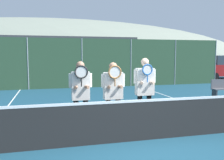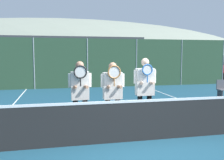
% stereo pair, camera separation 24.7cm
% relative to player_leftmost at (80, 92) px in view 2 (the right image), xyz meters
% --- Properties ---
extents(ground_plane, '(120.00, 120.00, 0.00)m').
position_rel_player_leftmost_xyz_m(ground_plane, '(1.21, -0.80, -1.07)').
color(ground_plane, navy).
extents(hill_distant, '(108.87, 60.48, 21.17)m').
position_rel_player_leftmost_xyz_m(hill_distant, '(1.21, 61.76, -1.07)').
color(hill_distant, gray).
rests_on(hill_distant, ground_plane).
extents(clubhouse_building, '(13.49, 5.50, 3.42)m').
position_rel_player_leftmost_xyz_m(clubhouse_building, '(0.03, 17.09, 0.66)').
color(clubhouse_building, '#9EA3A8').
rests_on(clubhouse_building, ground_plane).
extents(fence_back, '(18.24, 0.06, 2.90)m').
position_rel_player_leftmost_xyz_m(fence_back, '(1.21, 8.63, 0.38)').
color(fence_back, gray).
rests_on(fence_back, ground_plane).
extents(tennis_net, '(9.38, 0.09, 1.06)m').
position_rel_player_leftmost_xyz_m(tennis_net, '(1.21, -0.80, -0.57)').
color(tennis_net, gray).
rests_on(tennis_net, ground_plane).
extents(court_line_left_sideline, '(0.05, 16.00, 0.01)m').
position_rel_player_leftmost_xyz_m(court_line_left_sideline, '(-2.27, 2.20, -1.06)').
color(court_line_left_sideline, white).
rests_on(court_line_left_sideline, ground_plane).
extents(court_line_right_sideline, '(0.05, 16.00, 0.01)m').
position_rel_player_leftmost_xyz_m(court_line_right_sideline, '(4.70, 2.20, -1.06)').
color(court_line_right_sideline, white).
rests_on(court_line_right_sideline, ground_plane).
extents(player_leftmost, '(0.57, 0.34, 1.81)m').
position_rel_player_leftmost_xyz_m(player_leftmost, '(0.00, 0.00, 0.00)').
color(player_leftmost, black).
rests_on(player_leftmost, ground_plane).
extents(player_center_left, '(0.61, 0.34, 1.78)m').
position_rel_player_leftmost_xyz_m(player_center_left, '(0.82, -0.00, -0.01)').
color(player_center_left, black).
rests_on(player_center_left, ground_plane).
extents(player_center_right, '(0.61, 0.34, 1.88)m').
position_rel_player_leftmost_xyz_m(player_center_right, '(1.71, 0.09, 0.05)').
color(player_center_right, black).
rests_on(player_center_right, ground_plane).
extents(car_far_left, '(4.78, 2.01, 1.76)m').
position_rel_player_leftmost_xyz_m(car_far_left, '(-2.73, 10.85, -0.17)').
color(car_far_left, silver).
rests_on(car_far_left, ground_plane).
extents(car_left_of_center, '(4.03, 2.08, 1.84)m').
position_rel_player_leftmost_xyz_m(car_left_of_center, '(2.46, 11.09, -0.13)').
color(car_left_of_center, black).
rests_on(car_left_of_center, ground_plane).
extents(car_center, '(4.55, 1.99, 1.73)m').
position_rel_player_leftmost_xyz_m(car_center, '(7.54, 10.96, -0.18)').
color(car_center, '#285638').
rests_on(car_center, ground_plane).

